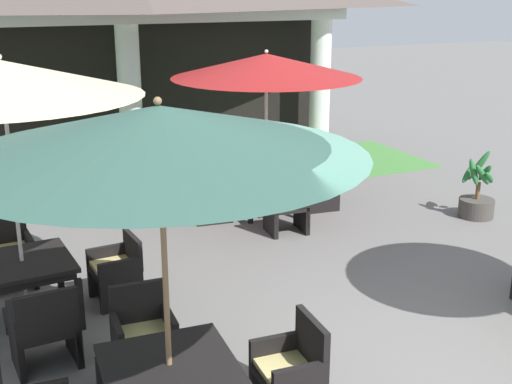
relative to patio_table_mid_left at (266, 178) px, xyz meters
name	(u,v)px	position (x,y,z in m)	size (l,w,h in m)	color
lawn_strip	(151,184)	(-1.25, 2.37, -0.60)	(11.63, 2.63, 0.01)	#47843D
patio_table_mid_left	(266,178)	(0.00, 0.00, 0.00)	(0.94, 0.94, 0.70)	black
patio_umbrella_mid_left	(266,66)	(0.00, 0.00, 1.78)	(2.96, 2.96, 2.64)	#2D2D2D
patio_chair_mid_left_south	(287,207)	(-0.10, -0.97, -0.19)	(0.62, 0.58, 0.92)	black
patio_chair_mid_left_west	(208,195)	(-0.96, 0.10, -0.20)	(0.64, 0.64, 0.84)	black
patio_chair_mid_left_north	(247,174)	(0.10, 0.97, -0.20)	(0.60, 0.57, 0.91)	black
patio_chair_mid_left_east	(321,183)	(0.97, -0.10, -0.19)	(0.59, 0.66, 0.91)	black
patio_table_mid_right	(170,374)	(-3.16, -4.89, 0.05)	(1.10, 1.10, 0.74)	black
patio_umbrella_mid_right	(159,133)	(-3.16, -4.89, 1.99)	(2.99, 2.99, 2.85)	#2D2D2D
patio_chair_mid_right_north	(144,338)	(-3.10, -3.84, -0.19)	(0.59, 0.54, 0.90)	black
patio_chair_mid_right_east	(292,374)	(-2.11, -4.96, -0.19)	(0.53, 0.61, 0.90)	black
patio_table_far_back	(23,269)	(-3.98, -2.21, 0.03)	(1.09, 1.09, 0.72)	black
patio_umbrella_far_back	(2,81)	(-3.98, -2.21, 2.06)	(2.83, 2.83, 2.93)	#2D2D2D
patio_chair_far_back_east	(117,271)	(-2.94, -2.14, -0.22)	(0.56, 0.59, 0.79)	black
patio_chair_far_back_north	(9,254)	(-4.05, -1.17, -0.19)	(0.58, 0.55, 0.92)	black
patio_chair_far_back_south	(45,329)	(-3.91, -3.26, -0.20)	(0.64, 0.57, 0.87)	black
potted_palm_right_edge	(477,200)	(3.00, -1.57, -0.32)	(0.56, 0.57, 1.09)	#47423D
terracotta_urn	(84,213)	(-2.81, 0.66, -0.41)	(0.35, 0.35, 0.46)	brown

